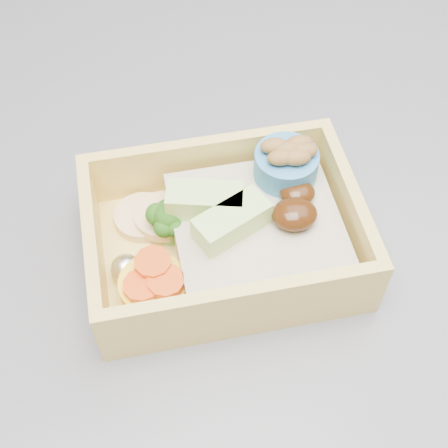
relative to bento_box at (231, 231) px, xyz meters
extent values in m
cube|color=#333338|center=(0.05, -0.02, -0.04)|extent=(1.24, 0.84, 0.04)
cube|color=#E7C65F|center=(-0.01, 0.00, -0.02)|extent=(0.19, 0.14, 0.01)
cube|color=#E7C65F|center=(-0.01, 0.06, 0.01)|extent=(0.18, 0.02, 0.04)
cube|color=#E7C65F|center=(0.00, -0.06, 0.01)|extent=(0.18, 0.02, 0.04)
cube|color=#E7C65F|center=(0.08, 0.00, 0.01)|extent=(0.02, 0.11, 0.04)
cube|color=#E7C65F|center=(-0.09, -0.01, 0.01)|extent=(0.02, 0.11, 0.04)
cube|color=tan|center=(0.02, 0.00, 0.00)|extent=(0.12, 0.11, 0.03)
ellipsoid|color=#361908|center=(0.04, -0.01, 0.02)|extent=(0.03, 0.03, 0.02)
ellipsoid|color=#361908|center=(0.05, 0.01, 0.02)|extent=(0.03, 0.02, 0.01)
cube|color=#B7E477|center=(0.00, -0.01, 0.02)|extent=(0.05, 0.04, 0.02)
cube|color=#B7E477|center=(-0.02, 0.01, 0.02)|extent=(0.05, 0.03, 0.02)
cylinder|color=#65A156|center=(-0.04, 0.01, -0.01)|extent=(0.01, 0.01, 0.02)
sphere|color=#265E15|center=(-0.04, 0.01, 0.01)|extent=(0.02, 0.02, 0.02)
sphere|color=#265E15|center=(-0.03, 0.01, 0.01)|extent=(0.02, 0.02, 0.02)
sphere|color=#265E15|center=(-0.05, 0.01, 0.01)|extent=(0.02, 0.02, 0.02)
sphere|color=#265E15|center=(-0.04, 0.00, 0.01)|extent=(0.01, 0.01, 0.01)
sphere|color=#265E15|center=(-0.04, 0.00, 0.01)|extent=(0.01, 0.01, 0.01)
sphere|color=#265E15|center=(-0.04, 0.02, 0.01)|extent=(0.01, 0.01, 0.01)
cylinder|color=yellow|center=(-0.06, -0.04, -0.01)|extent=(0.04, 0.04, 0.02)
cylinder|color=#DC4A12|center=(-0.06, -0.03, 0.01)|extent=(0.02, 0.02, 0.00)
cylinder|color=#DC4A12|center=(-0.06, -0.04, 0.01)|extent=(0.02, 0.02, 0.00)
cylinder|color=#DC4A12|center=(-0.05, -0.04, 0.01)|extent=(0.02, 0.02, 0.00)
cylinder|color=#DC4A12|center=(-0.05, -0.03, 0.01)|extent=(0.02, 0.02, 0.00)
cylinder|color=tan|center=(-0.06, 0.03, -0.01)|extent=(0.04, 0.04, 0.01)
cylinder|color=tan|center=(-0.05, 0.02, -0.01)|extent=(0.04, 0.04, 0.01)
ellipsoid|color=silver|center=(-0.03, 0.04, -0.01)|extent=(0.02, 0.02, 0.02)
ellipsoid|color=silver|center=(-0.07, -0.02, -0.01)|extent=(0.02, 0.02, 0.02)
cylinder|color=teal|center=(0.04, 0.03, 0.02)|extent=(0.04, 0.04, 0.02)
ellipsoid|color=brown|center=(0.04, 0.03, 0.04)|extent=(0.02, 0.01, 0.01)
ellipsoid|color=brown|center=(0.05, 0.04, 0.04)|extent=(0.02, 0.01, 0.01)
ellipsoid|color=brown|center=(0.03, 0.04, 0.04)|extent=(0.02, 0.01, 0.01)
ellipsoid|color=brown|center=(0.05, 0.03, 0.04)|extent=(0.02, 0.01, 0.01)
ellipsoid|color=brown|center=(0.04, 0.03, 0.04)|extent=(0.02, 0.01, 0.01)
ellipsoid|color=brown|center=(0.05, 0.03, 0.04)|extent=(0.02, 0.01, 0.01)
camera|label=1|loc=(-0.04, -0.24, 0.34)|focal=50.00mm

